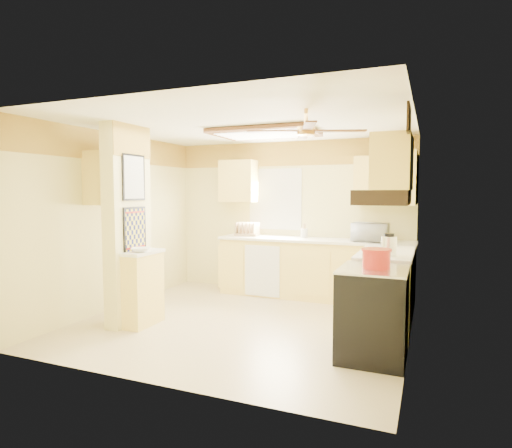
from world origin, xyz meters
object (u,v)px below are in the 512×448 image
at_px(bowl, 140,250).
at_px(kettle, 389,246).
at_px(microwave, 370,232).
at_px(stove, 373,313).
at_px(dutch_oven, 376,258).

height_order(bowl, kettle, kettle).
distance_m(microwave, bowl, 3.30).
height_order(stove, microwave, microwave).
relative_size(microwave, bowl, 2.28).
distance_m(bowl, kettle, 2.95).
relative_size(bowl, dutch_oven, 0.74).
relative_size(bowl, kettle, 0.83).
bearing_deg(stove, bowl, -178.05).
relative_size(microwave, kettle, 1.89).
xyz_separation_m(stove, kettle, (0.08, 0.70, 0.60)).
xyz_separation_m(microwave, dutch_oven, (0.33, -2.12, -0.06)).
bearing_deg(kettle, bowl, -164.37).
height_order(stove, bowl, bowl).
bearing_deg(bowl, stove, 1.95).
relative_size(microwave, dutch_oven, 1.70).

